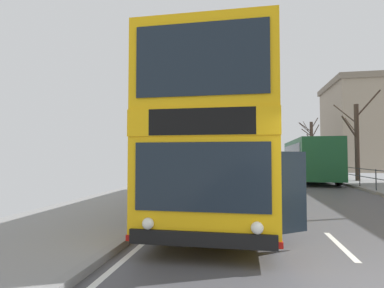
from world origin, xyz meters
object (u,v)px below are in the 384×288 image
object	(u,v)px
double_decker_bus_main	(223,143)
bare_tree_far_01	(357,138)
background_bus_far_lane	(309,159)
bare_tree_far_00	(311,144)

from	to	relation	value
double_decker_bus_main	bare_tree_far_01	size ratio (longest dim) A/B	1.80
double_decker_bus_main	bare_tree_far_01	xyz separation A→B (m)	(8.38, 11.88, 0.80)
double_decker_bus_main	bare_tree_far_01	distance (m)	14.56
double_decker_bus_main	background_bus_far_lane	xyz separation A→B (m)	(5.38, 12.75, -0.62)
double_decker_bus_main	bare_tree_far_00	size ratio (longest dim) A/B	1.80
bare_tree_far_00	bare_tree_far_01	bearing A→B (deg)	-90.24
background_bus_far_lane	bare_tree_far_01	xyz separation A→B (m)	(3.00, -0.88, 1.43)
background_bus_far_lane	double_decker_bus_main	bearing A→B (deg)	-112.89
double_decker_bus_main	background_bus_far_lane	distance (m)	13.86
double_decker_bus_main	background_bus_far_lane	size ratio (longest dim) A/B	1.12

